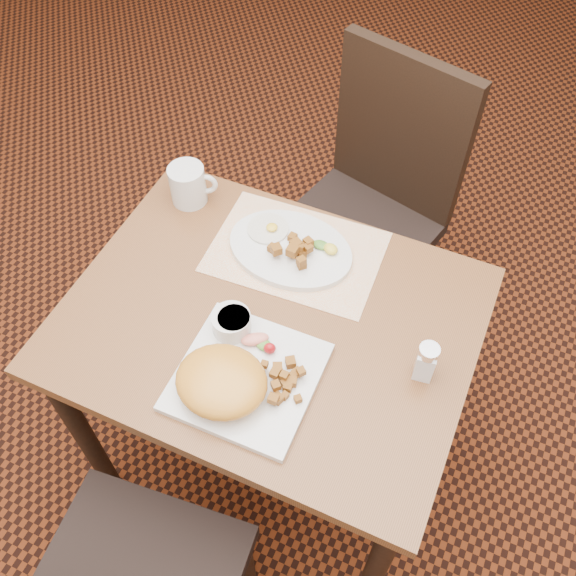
# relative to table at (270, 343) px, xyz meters

# --- Properties ---
(ground) EXTENTS (8.00, 8.00, 0.00)m
(ground) POSITION_rel_table_xyz_m (0.00, 0.00, -0.64)
(ground) COLOR black
(ground) RESTS_ON ground
(table) EXTENTS (0.90, 0.70, 0.75)m
(table) POSITION_rel_table_xyz_m (0.00, 0.00, 0.00)
(table) COLOR brown
(table) RESTS_ON ground
(chair_far) EXTENTS (0.51, 0.52, 0.97)m
(chair_far) POSITION_rel_table_xyz_m (0.04, 0.65, -0.10)
(chair_far) COLOR black
(chair_far) RESTS_ON ground
(placemat) EXTENTS (0.41, 0.30, 0.00)m
(placemat) POSITION_rel_table_xyz_m (-0.02, 0.20, 0.11)
(placemat) COLOR white
(placemat) RESTS_ON table
(plate_square) EXTENTS (0.28, 0.28, 0.02)m
(plate_square) POSITION_rel_table_xyz_m (0.02, -0.16, 0.12)
(plate_square) COLOR silver
(plate_square) RESTS_ON table
(plate_oval) EXTENTS (0.32, 0.24, 0.02)m
(plate_oval) POSITION_rel_table_xyz_m (-0.03, 0.19, 0.12)
(plate_oval) COLOR silver
(plate_oval) RESTS_ON placemat
(hollandaise_mound) EXTENTS (0.19, 0.17, 0.07)m
(hollandaise_mound) POSITION_rel_table_xyz_m (-0.01, -0.21, 0.16)
(hollandaise_mound) COLOR orange
(hollandaise_mound) RESTS_ON plate_square
(ramekin) EXTENTS (0.08, 0.08, 0.05)m
(ramekin) POSITION_rel_table_xyz_m (-0.05, -0.07, 0.15)
(ramekin) COLOR silver
(ramekin) RESTS_ON plate_square
(garnish_sq) EXTENTS (0.09, 0.06, 0.03)m
(garnish_sq) POSITION_rel_table_xyz_m (0.02, -0.08, 0.14)
(garnish_sq) COLOR #387223
(garnish_sq) RESTS_ON plate_square
(fried_egg) EXTENTS (0.10, 0.10, 0.02)m
(fried_egg) POSITION_rel_table_xyz_m (-0.10, 0.22, 0.13)
(fried_egg) COLOR white
(fried_egg) RESTS_ON plate_oval
(garnish_ov) EXTENTS (0.07, 0.04, 0.02)m
(garnish_ov) POSITION_rel_table_xyz_m (0.05, 0.22, 0.14)
(garnish_ov) COLOR #387223
(garnish_ov) RESTS_ON plate_oval
(salt_shaker) EXTENTS (0.05, 0.05, 0.10)m
(salt_shaker) POSITION_rel_table_xyz_m (0.35, -0.00, 0.16)
(salt_shaker) COLOR white
(salt_shaker) RESTS_ON table
(coffee_mug) EXTENTS (0.12, 0.09, 0.10)m
(coffee_mug) POSITION_rel_table_xyz_m (-0.34, 0.25, 0.16)
(coffee_mug) COLOR silver
(coffee_mug) RESTS_ON table
(home_fries_sq) EXTENTS (0.11, 0.12, 0.03)m
(home_fries_sq) POSITION_rel_table_xyz_m (0.10, -0.14, 0.14)
(home_fries_sq) COLOR #975918
(home_fries_sq) RESTS_ON plate_square
(home_fries_ov) EXTENTS (0.11, 0.10, 0.04)m
(home_fries_ov) POSITION_rel_table_xyz_m (-0.01, 0.17, 0.15)
(home_fries_ov) COLOR #975918
(home_fries_ov) RESTS_ON plate_oval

